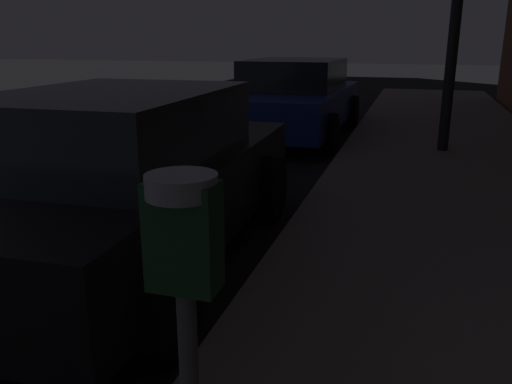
# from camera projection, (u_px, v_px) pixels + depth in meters

# --- Properties ---
(parking_meter) EXTENTS (0.19, 0.19, 1.32)m
(parking_meter) POSITION_uv_depth(u_px,v_px,m) (185.00, 288.00, 1.42)
(parking_meter) COLOR #59595B
(parking_meter) RESTS_ON sidewalk
(car_black) EXTENTS (2.07, 4.07, 1.43)m
(car_black) POSITION_uv_depth(u_px,v_px,m) (127.00, 178.00, 4.25)
(car_black) COLOR black
(car_black) RESTS_ON ground
(car_blue) EXTENTS (2.13, 4.52, 1.43)m
(car_blue) POSITION_uv_depth(u_px,v_px,m) (294.00, 98.00, 9.91)
(car_blue) COLOR navy
(car_blue) RESTS_ON ground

